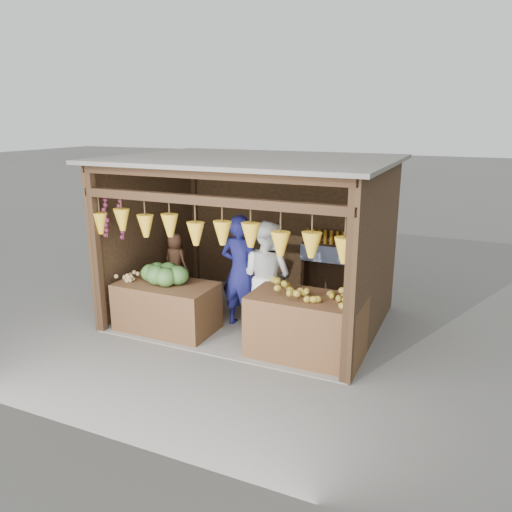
{
  "coord_description": "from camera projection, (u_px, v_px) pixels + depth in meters",
  "views": [
    {
      "loc": [
        3.25,
        -7.08,
        3.24
      ],
      "look_at": [
        0.11,
        -0.1,
        1.12
      ],
      "focal_mm": 35.0,
      "sensor_mm": 36.0,
      "label": 1
    }
  ],
  "objects": [
    {
      "name": "melon_pile",
      "position": [
        163.0,
        272.0,
        7.74
      ],
      "size": [
        1.0,
        0.5,
        0.32
      ],
      "primitive_type": null,
      "color": "#194A13",
      "rests_on": "counter_left"
    },
    {
      "name": "man_standing",
      "position": [
        240.0,
        272.0,
        7.82
      ],
      "size": [
        0.69,
        0.47,
        1.83
      ],
      "primitive_type": "imported",
      "rotation": [
        0.0,
        0.0,
        3.09
      ],
      "color": "#161755",
      "rests_on": "ground"
    },
    {
      "name": "counter_left",
      "position": [
        167.0,
        307.0,
        7.81
      ],
      "size": [
        1.53,
        0.85,
        0.77
      ],
      "primitive_type": "cube",
      "color": "#452D17",
      "rests_on": "ground"
    },
    {
      "name": "tanfruit_pile",
      "position": [
        129.0,
        276.0,
        7.88
      ],
      "size": [
        0.34,
        0.4,
        0.13
      ],
      "primitive_type": null,
      "color": "olive",
      "rests_on": "counter_left"
    },
    {
      "name": "stool",
      "position": [
        177.0,
        295.0,
        9.03
      ],
      "size": [
        0.31,
        0.31,
        0.29
      ],
      "primitive_type": "cube",
      "color": "black",
      "rests_on": "ground"
    },
    {
      "name": "back_shelf",
      "position": [
        336.0,
        256.0,
        8.85
      ],
      "size": [
        1.25,
        0.32,
        1.32
      ],
      "color": "#382314",
      "rests_on": "ground"
    },
    {
      "name": "vendor_seated",
      "position": [
        175.0,
        261.0,
        8.86
      ],
      "size": [
        0.55,
        0.41,
        1.01
      ],
      "primitive_type": "imported",
      "rotation": [
        0.0,
        0.0,
        2.94
      ],
      "color": "brown",
      "rests_on": "stool"
    },
    {
      "name": "stall_structure",
      "position": [
        249.0,
        221.0,
        7.9
      ],
      "size": [
        4.3,
        3.3,
        2.66
      ],
      "color": "slate",
      "rests_on": "ground"
    },
    {
      "name": "woman_standing",
      "position": [
        267.0,
        276.0,
        7.71
      ],
      "size": [
        0.98,
        0.84,
        1.75
      ],
      "primitive_type": "imported",
      "rotation": [
        0.0,
        0.0,
        2.91
      ],
      "color": "white",
      "rests_on": "ground"
    },
    {
      "name": "counter_right",
      "position": [
        306.0,
        327.0,
        6.91
      ],
      "size": [
        1.56,
        0.85,
        0.89
      ],
      "primitive_type": "cube",
      "color": "#50331A",
      "rests_on": "ground"
    },
    {
      "name": "mango_pile",
      "position": [
        306.0,
        290.0,
        6.72
      ],
      "size": [
        1.4,
        0.64,
        0.22
      ],
      "primitive_type": null,
      "color": "orange",
      "rests_on": "counter_right"
    },
    {
      "name": "ground",
      "position": [
        253.0,
        318.0,
        8.37
      ],
      "size": [
        80.0,
        80.0,
        0.0
      ],
      "primitive_type": "plane",
      "color": "#514F49",
      "rests_on": "ground"
    }
  ]
}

